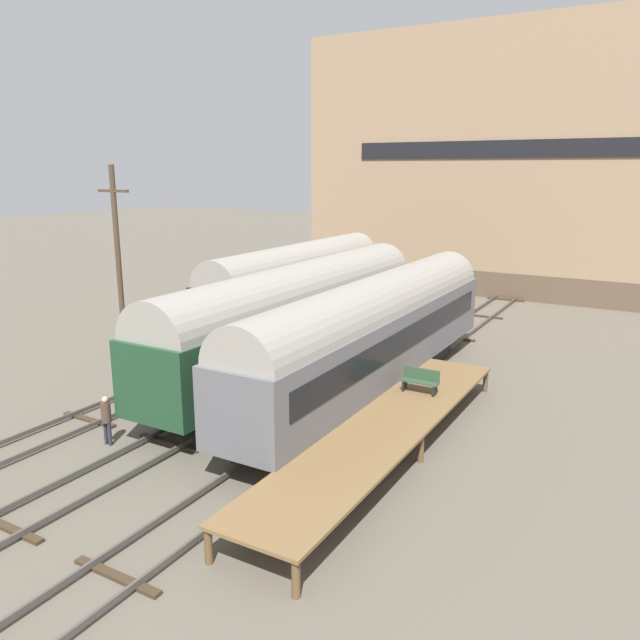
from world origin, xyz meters
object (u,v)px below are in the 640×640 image
Objects in this scene: person_worker at (106,416)px; utility_pole at (119,268)px; train_car_grey at (375,329)px; train_car_green at (298,314)px; bench at (420,380)px; train_car_maroon at (298,283)px.

utility_pole reaches higher than person_worker.
person_worker is at bearing -123.06° from train_car_grey.
train_car_green is at bearing 171.90° from train_car_grey.
bench is at bearing -28.32° from train_car_grey.
train_car_maroon is 16.09m from person_worker.
bench is (2.55, -1.38, -1.34)m from train_car_grey.
train_car_green is 10.65× the size of person_worker.
person_worker is 0.19× the size of utility_pole.
train_car_green is 13.26× the size of bench.
train_car_green is at bearing 24.53° from utility_pole.
train_car_maroon is at bearing 141.75° from bench.
utility_pole is (-3.37, -9.75, 1.92)m from train_car_maroon.
train_car_maroon is at bearing 139.05° from train_car_grey.
train_car_green is at bearing 163.47° from bench.
train_car_grey is at bearing -8.10° from train_car_green.
train_car_green is 1.99× the size of utility_pole.
train_car_grey is at bearing 13.80° from utility_pole.
person_worker is at bearing -100.63° from train_car_green.
person_worker is (-5.78, -8.88, -1.80)m from train_car_grey.
bench is 11.22m from person_worker.
train_car_green is at bearing 79.37° from person_worker.
utility_pole is at bearing -109.07° from train_car_maroon.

